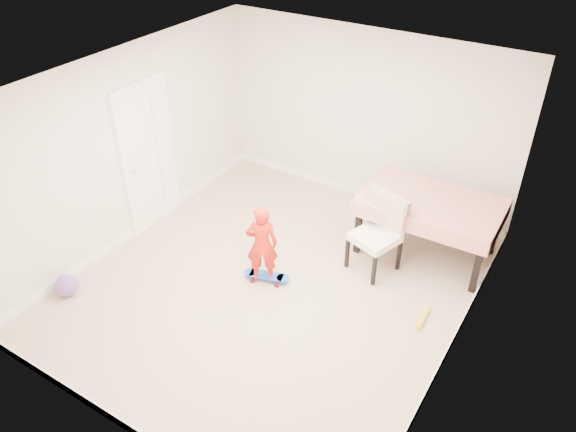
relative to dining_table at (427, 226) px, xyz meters
The scene contains 17 objects.
ground 2.17m from the dining_table, 130.01° to the right, with size 5.00×5.00×0.00m, color tan.
ceiling 3.04m from the dining_table, 130.01° to the right, with size 4.50×5.00×0.04m, color white.
wall_back 1.84m from the dining_table, 148.28° to the left, with size 4.50×0.04×2.60m, color beige.
wall_front 4.42m from the dining_table, 108.43° to the right, with size 4.50×0.04×2.60m, color beige.
wall_left 4.05m from the dining_table, 155.61° to the right, with size 0.04×5.00×2.60m, color beige.
wall_right 2.05m from the dining_table, 62.24° to the right, with size 0.04×5.00×2.60m, color beige.
door 3.88m from the dining_table, 159.65° to the right, with size 0.10×0.94×2.11m, color white.
baseboard_back 1.66m from the dining_table, 147.98° to the left, with size 4.50×0.02×0.12m, color white.
baseboard_front 4.36m from the dining_table, 108.39° to the right, with size 4.50×0.02×0.12m, color white.
baseboard_left 3.98m from the dining_table, 155.67° to the right, with size 0.02×5.00×0.12m, color white.
baseboard_right 1.88m from the dining_table, 61.97° to the right, with size 0.02×5.00×0.12m, color white.
dining_table is the anchor object (origin of this frame).
dining_chair 0.83m from the dining_table, 123.28° to the right, with size 0.57×0.65×1.04m, color beige, non-canonical shape.
skateboard 2.22m from the dining_table, 132.45° to the right, with size 0.59×0.21×0.09m, color blue, non-canonical shape.
child 2.24m from the dining_table, 132.60° to the right, with size 0.39×0.26×1.07m, color red.
balloon 4.62m from the dining_table, 137.42° to the right, with size 0.28×0.28×0.28m, color purple.
foam_toy 1.38m from the dining_table, 69.77° to the right, with size 0.06×0.06×0.40m, color yellow.
Camera 1 is at (3.00, -4.46, 4.65)m, focal length 35.00 mm.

